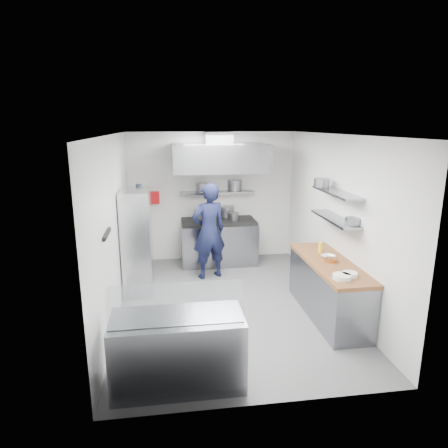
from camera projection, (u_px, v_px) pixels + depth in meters
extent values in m
plane|color=#4C4C4E|center=(229.00, 304.00, 6.73)|extent=(5.00, 5.00, 0.00)
plane|color=silver|center=(230.00, 135.00, 6.05)|extent=(5.00, 5.00, 0.00)
cube|color=white|center=(212.00, 197.00, 8.79)|extent=(3.60, 2.80, 0.02)
cube|color=white|center=(268.00, 284.00, 3.99)|extent=(3.60, 2.80, 0.02)
cube|color=white|center=(114.00, 228.00, 6.14)|extent=(2.80, 5.00, 0.02)
cube|color=white|center=(336.00, 220.00, 6.64)|extent=(2.80, 5.00, 0.02)
cube|color=gray|center=(219.00, 243.00, 8.65)|extent=(1.60, 0.80, 0.90)
cube|color=black|center=(219.00, 221.00, 8.53)|extent=(1.57, 0.78, 0.06)
cylinder|color=slate|center=(200.00, 214.00, 8.62)|extent=(0.25, 0.25, 0.20)
cylinder|color=slate|center=(226.00, 211.00, 8.81)|extent=(0.34, 0.34, 0.24)
cylinder|color=slate|center=(233.00, 216.00, 8.53)|extent=(0.23, 0.23, 0.16)
cube|color=gray|center=(217.00, 192.00, 8.62)|extent=(1.60, 0.30, 0.04)
cylinder|color=slate|center=(202.00, 187.00, 8.62)|extent=(0.23, 0.23, 0.18)
cylinder|color=slate|center=(235.00, 185.00, 8.81)|extent=(0.32, 0.32, 0.22)
cube|color=gray|center=(220.00, 158.00, 8.03)|extent=(1.90, 1.15, 0.55)
cube|color=slate|center=(218.00, 138.00, 8.16)|extent=(0.55, 0.55, 0.24)
cube|color=red|center=(154.00, 198.00, 8.56)|extent=(0.22, 0.10, 0.26)
imported|color=#111533|center=(209.00, 231.00, 7.72)|extent=(0.79, 0.64, 1.88)
cube|color=silver|center=(137.00, 241.00, 7.13)|extent=(0.50, 0.90, 1.85)
cube|color=white|center=(138.00, 245.00, 7.34)|extent=(0.16, 0.20, 0.18)
cube|color=yellow|center=(138.00, 215.00, 7.50)|extent=(0.13, 0.17, 0.15)
cylinder|color=black|center=(139.00, 189.00, 7.28)|extent=(0.11, 0.11, 0.18)
cube|color=black|center=(107.00, 234.00, 5.25)|extent=(0.04, 0.55, 0.05)
cube|color=gray|center=(328.00, 290.00, 6.26)|extent=(0.62, 2.00, 0.84)
cube|color=brown|center=(330.00, 263.00, 6.15)|extent=(0.65, 2.04, 0.06)
cylinder|color=white|center=(342.00, 277.00, 5.44)|extent=(0.25, 0.25, 0.06)
cylinder|color=white|center=(350.00, 274.00, 5.53)|extent=(0.21, 0.21, 0.06)
cylinder|color=#C07436|center=(331.00, 260.00, 6.12)|extent=(0.18, 0.18, 0.06)
cylinder|color=yellow|center=(320.00, 248.00, 6.52)|extent=(0.07, 0.07, 0.18)
imported|color=white|center=(328.00, 257.00, 6.28)|extent=(0.27, 0.27, 0.05)
cube|color=gray|center=(335.00, 219.00, 6.30)|extent=(0.30, 1.30, 0.04)
cube|color=gray|center=(336.00, 193.00, 6.20)|extent=(0.30, 1.30, 0.04)
cylinder|color=slate|center=(353.00, 221.00, 5.87)|extent=(0.24, 0.24, 0.10)
cylinder|color=slate|center=(322.00, 183.00, 6.62)|extent=(0.26, 0.26, 0.14)
cube|color=gray|center=(178.00, 351.00, 4.58)|extent=(1.50, 0.70, 0.85)
cube|color=silver|center=(177.00, 304.00, 4.31)|extent=(1.47, 0.19, 0.42)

